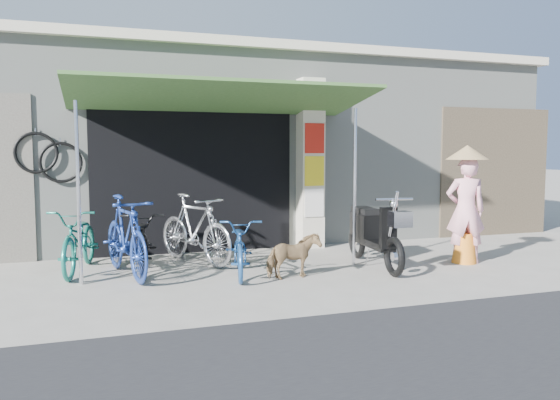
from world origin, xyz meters
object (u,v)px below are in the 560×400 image
object	(u,v)px
street_dog	(293,256)
bike_blue	(126,236)
bike_teal	(80,240)
moped	(373,234)
bike_black	(143,241)
bike_silver	(195,229)
nun	(466,205)
bike_navy	(240,246)

from	to	relation	value
street_dog	bike_blue	bearing A→B (deg)	59.65
bike_teal	moped	bearing A→B (deg)	-1.78
bike_black	moped	xyz separation A→B (m)	(3.29, -0.76, 0.06)
bike_teal	bike_silver	distance (m)	1.66
bike_black	nun	bearing A→B (deg)	-6.60
bike_blue	nun	bearing A→B (deg)	-20.84
bike_navy	street_dog	size ratio (longest dim) A/B	2.14
street_dog	moped	world-z (taller)	moped
bike_navy	street_dog	distance (m)	0.77
bike_black	bike_navy	size ratio (longest dim) A/B	1.06
bike_blue	nun	xyz separation A→B (m)	(5.01, -0.70, 0.34)
nun	bike_silver	bearing A→B (deg)	3.20
bike_black	moped	distance (m)	3.38
street_dog	moped	bearing A→B (deg)	-83.04
moped	nun	size ratio (longest dim) A/B	1.06
bike_black	street_dog	distance (m)	2.21
bike_blue	bike_black	bearing A→B (deg)	35.68
bike_black	bike_silver	world-z (taller)	bike_silver
bike_black	bike_navy	xyz separation A→B (m)	(1.25, -0.72, -0.03)
bike_silver	nun	size ratio (longest dim) A/B	0.98
bike_silver	moped	bearing A→B (deg)	-48.89
bike_navy	bike_blue	bearing A→B (deg)	176.52
bike_teal	bike_navy	size ratio (longest dim) A/B	1.13
bike_silver	bike_navy	world-z (taller)	bike_silver
street_dog	nun	size ratio (longest dim) A/B	0.40
moped	bike_blue	bearing A→B (deg)	177.14
bike_navy	moped	xyz separation A→B (m)	(2.04, -0.04, 0.08)
bike_navy	bike_teal	bearing A→B (deg)	169.11
street_dog	bike_silver	bearing A→B (deg)	28.47
bike_teal	nun	distance (m)	5.76
moped	nun	bearing A→B (deg)	-3.90
moped	bike_navy	bearing A→B (deg)	-176.33
bike_blue	bike_silver	distance (m)	1.20
street_dog	bike_teal	bearing A→B (deg)	55.47
bike_black	bike_silver	xyz separation A→B (m)	(0.79, 0.30, 0.10)
bike_blue	moped	xyz separation A→B (m)	(3.54, -0.47, -0.06)
bike_silver	moped	distance (m)	2.71
bike_blue	bike_navy	bearing A→B (deg)	-29.06
bike_black	street_dog	bearing A→B (deg)	-26.33
bike_teal	moped	world-z (taller)	moped
bike_silver	nun	distance (m)	4.18
bike_black	bike_navy	bearing A→B (deg)	-24.95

